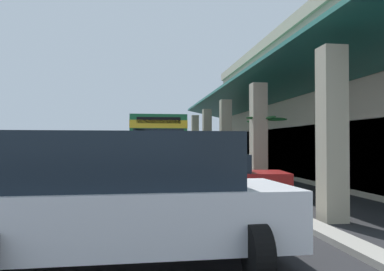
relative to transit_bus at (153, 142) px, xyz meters
The scene contains 8 objects.
ground 7.25m from the transit_bus, 75.66° to the left, with size 120.00×120.00×0.00m, color #262628.
curb_strip 4.54m from the transit_bus, 43.91° to the left, with size 33.72×0.50×0.12m, color #9E998E.
plaza_building 13.05m from the transit_bus, 76.51° to the left, with size 28.40×15.33×7.96m.
transit_bus is the anchor object (origin of this frame).
parked_suv_white 16.93m from the transit_bus, ahead, with size 2.79×4.85×1.97m.
parked_sedan_red 11.14m from the transit_bus, ahead, with size 2.81×4.59×1.47m.
pedestrian 10.13m from the transit_bus, 14.45° to the right, with size 0.67×0.43×1.75m.
potted_palm 9.49m from the transit_bus, 24.60° to the left, with size 2.05×1.68×2.82m.
Camera 1 is at (20.98, 0.48, 1.81)m, focal length 36.39 mm.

